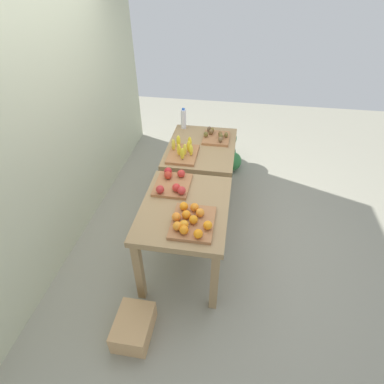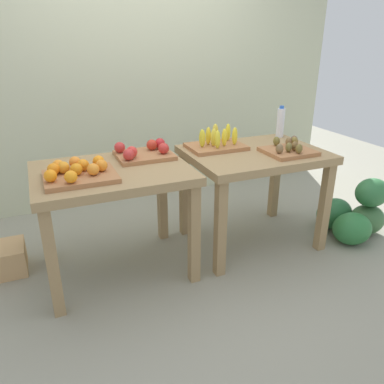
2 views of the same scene
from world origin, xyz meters
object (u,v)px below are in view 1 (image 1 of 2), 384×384
Objects in this scene: display_table_left at (185,216)px; banana_crate at (183,152)px; display_table_right at (201,154)px; orange_bin at (191,221)px; apple_bin at (173,183)px; watermelon_pile at (225,154)px; water_bottle at (184,119)px; kiwi_bin at (216,137)px; cardboard_produce_box at (134,327)px.

banana_crate is (0.87, 0.18, 0.16)m from display_table_left.
display_table_right is 0.34m from banana_crate.
orange_bin is 0.57m from apple_bin.
watermelon_pile is (2.01, -0.25, -0.49)m from display_table_left.
water_bottle reaches higher than orange_bin.
water_bottle is at bearing 10.78° from display_table_left.
kiwi_bin is at bearing -17.25° from apple_bin.
water_bottle is at bearing 12.47° from orange_bin.
display_table_left is 2.08m from watermelon_pile.
water_bottle is 2.53m from cardboard_produce_box.
display_table_left is 1.00× the size of display_table_right.
water_bottle is (0.23, 0.45, 0.10)m from kiwi_bin.
apple_bin reaches higher than watermelon_pile.
display_table_right is 2.89× the size of kiwi_bin.
water_bottle is 1.03m from watermelon_pile.
display_table_left is at bearing 180.00° from display_table_right.
cardboard_produce_box is at bearing 179.90° from water_bottle.
banana_crate reaches higher than apple_bin.
kiwi_bin is (1.05, -0.32, -0.01)m from apple_bin.
display_table_left is at bearing -168.60° from banana_crate.
display_table_left is 1.68× the size of watermelon_pile.
apple_bin is 0.66× the size of watermelon_pile.
display_table_left reaches higher than cardboard_produce_box.
watermelon_pile is at bearing -3.94° from orange_bin.
cardboard_produce_box is (-0.84, 0.30, -0.57)m from display_table_left.
banana_crate is at bearing 144.26° from display_table_right.
orange_bin is at bearing -156.77° from display_table_left.
watermelon_pile is (0.89, -0.25, -0.49)m from display_table_right.
kiwi_bin is at bearing -11.89° from cardboard_produce_box.
display_table_right is 2.06m from cardboard_produce_box.
orange_bin is 2.34m from watermelon_pile.
display_table_left is 1.06m from cardboard_produce_box.
display_table_left is 2.60× the size of cardboard_produce_box.
banana_crate reaches higher than cardboard_produce_box.
display_table_left reaches higher than watermelon_pile.
cardboard_produce_box is at bearing 146.77° from orange_bin.
apple_bin is 1.29m from water_bottle.
apple_bin is at bearing 162.75° from kiwi_bin.
apple_bin is 1.03× the size of cardboard_produce_box.
apple_bin is at bearing 166.30° from watermelon_pile.
display_table_right is at bearing 164.16° from watermelon_pile.
orange_bin is 1.08× the size of apple_bin.
banana_crate reaches higher than orange_bin.
water_bottle reaches higher than kiwi_bin.
orange_bin reaches higher than watermelon_pile.
display_table_left and display_table_right have the same top height.
banana_crate is 1.38m from watermelon_pile.
water_bottle is (1.28, 0.13, 0.09)m from apple_bin.
watermelon_pile reaches higher than cardboard_produce_box.
apple_bin reaches higher than kiwi_bin.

